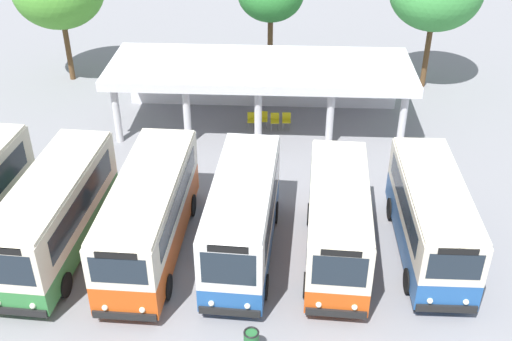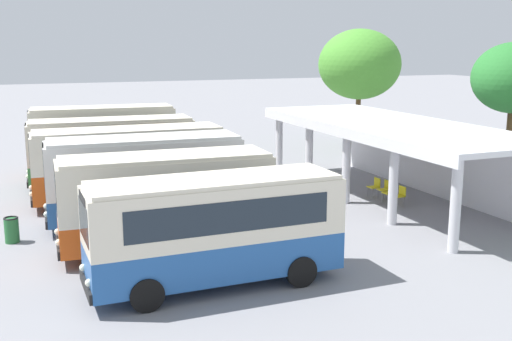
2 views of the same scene
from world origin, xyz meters
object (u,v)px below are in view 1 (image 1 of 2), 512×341
at_px(city_bus_fifth_blue, 338,220).
at_px(waiting_chair_fourth_seat, 286,119).
at_px(city_bus_middle_cream, 150,213).
at_px(waiting_chair_second_from_end, 263,118).
at_px(waiting_chair_end_by_column, 252,119).
at_px(city_bus_second_in_row, 56,212).
at_px(city_bus_far_end_green, 431,216).
at_px(waiting_chair_middle_seat, 275,120).
at_px(city_bus_fourth_amber, 243,215).

xyz_separation_m(city_bus_fifth_blue, waiting_chair_fourth_seat, (-1.91, 10.46, -1.26)).
xyz_separation_m(city_bus_middle_cream, waiting_chair_second_from_end, (3.78, 10.43, -1.26)).
height_order(waiting_chair_end_by_column, waiting_chair_fourth_seat, same).
bearing_deg(waiting_chair_second_from_end, waiting_chair_fourth_seat, -3.53).
bearing_deg(waiting_chair_fourth_seat, city_bus_fifth_blue, -79.63).
height_order(city_bus_second_in_row, waiting_chair_fourth_seat, city_bus_second_in_row).
bearing_deg(waiting_chair_fourth_seat, city_bus_second_in_row, -128.75).
bearing_deg(city_bus_far_end_green, waiting_chair_middle_seat, 121.15).
distance_m(city_bus_fourth_amber, waiting_chair_second_from_end, 10.57).
height_order(city_bus_fifth_blue, waiting_chair_end_by_column, city_bus_fifth_blue).
height_order(city_bus_second_in_row, city_bus_fourth_amber, city_bus_fourth_amber).
relative_size(city_bus_second_in_row, waiting_chair_end_by_column, 9.12).
xyz_separation_m(city_bus_fifth_blue, waiting_chair_end_by_column, (-3.72, 10.40, -1.26)).
relative_size(city_bus_middle_cream, city_bus_fourth_amber, 1.11).
height_order(waiting_chair_end_by_column, waiting_chair_second_from_end, same).
bearing_deg(waiting_chair_second_from_end, city_bus_far_end_green, -56.73).
relative_size(waiting_chair_end_by_column, waiting_chair_middle_seat, 1.00).
distance_m(city_bus_second_in_row, waiting_chair_end_by_column, 12.44).
height_order(city_bus_middle_cream, city_bus_fourth_amber, city_bus_fourth_amber).
bearing_deg(waiting_chair_fourth_seat, waiting_chair_middle_seat, -173.70).
height_order(city_bus_middle_cream, waiting_chair_second_from_end, city_bus_middle_cream).
bearing_deg(city_bus_fourth_amber, city_bus_far_end_green, 3.90).
relative_size(city_bus_fifth_blue, waiting_chair_middle_seat, 8.15).
relative_size(city_bus_fourth_amber, waiting_chair_fourth_seat, 8.56).
bearing_deg(city_bus_middle_cream, waiting_chair_end_by_column, 72.82).
distance_m(city_bus_middle_cream, city_bus_far_end_green, 10.36).
xyz_separation_m(waiting_chair_middle_seat, waiting_chair_fourth_seat, (0.60, 0.07, 0.00)).
height_order(city_bus_middle_cream, city_bus_fifth_blue, city_bus_fifth_blue).
xyz_separation_m(city_bus_fourth_amber, waiting_chair_fourth_seat, (1.54, 10.41, -1.31)).
xyz_separation_m(waiting_chair_end_by_column, waiting_chair_fourth_seat, (1.81, 0.06, 0.00)).
xyz_separation_m(waiting_chair_end_by_column, waiting_chair_middle_seat, (1.20, -0.00, 0.00)).
height_order(city_bus_fifth_blue, waiting_chair_middle_seat, city_bus_fifth_blue).
xyz_separation_m(city_bus_fourth_amber, waiting_chair_second_from_end, (0.33, 10.49, -1.31)).
bearing_deg(city_bus_second_in_row, waiting_chair_fourth_seat, 51.25).
bearing_deg(city_bus_second_in_row, waiting_chair_middle_seat, 53.13).
distance_m(city_bus_fourth_amber, city_bus_fifth_blue, 3.45).
relative_size(city_bus_fourth_amber, city_bus_far_end_green, 1.02).
bearing_deg(waiting_chair_fourth_seat, waiting_chair_second_from_end, 176.47).
bearing_deg(waiting_chair_fourth_seat, waiting_chair_end_by_column, -177.95).
height_order(waiting_chair_second_from_end, waiting_chair_middle_seat, same).
relative_size(city_bus_far_end_green, waiting_chair_fourth_seat, 8.35).
height_order(city_bus_second_in_row, waiting_chair_middle_seat, city_bus_second_in_row).
bearing_deg(waiting_chair_end_by_column, waiting_chair_second_from_end, 12.99).
distance_m(waiting_chair_end_by_column, waiting_chair_second_from_end, 0.62).
height_order(city_bus_far_end_green, waiting_chair_second_from_end, city_bus_far_end_green).
relative_size(city_bus_second_in_row, waiting_chair_second_from_end, 9.12).
xyz_separation_m(city_bus_second_in_row, waiting_chair_end_by_column, (6.63, 10.45, -1.28)).
bearing_deg(city_bus_middle_cream, waiting_chair_middle_seat, 66.91).
relative_size(city_bus_second_in_row, city_bus_middle_cream, 0.96).
xyz_separation_m(city_bus_second_in_row, city_bus_middle_cream, (3.45, 0.16, -0.02)).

